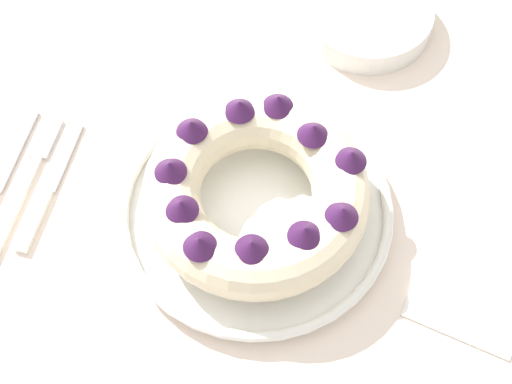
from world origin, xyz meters
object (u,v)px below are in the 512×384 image
Objects in this scene: serving_dish at (256,211)px; bundt_cake at (256,191)px; side_bowl at (367,16)px; napkin at (465,304)px; fork at (28,178)px; cake_knife at (46,194)px.

bundt_cake is at bearing 63.91° from serving_dish.
side_bowl is 1.45× the size of napkin.
fork is (-0.28, -0.01, -0.06)m from bundt_cake.
side_bowl is at bearing 76.27° from bundt_cake.
side_bowl is (0.08, 0.32, -0.04)m from bundt_cake.
fork is at bearing -176.93° from serving_dish.
fork is 1.19× the size of side_bowl.
napkin is at bearing -12.05° from bundt_cake.
napkin is (0.17, -0.37, -0.02)m from side_bowl.
serving_dish is at bearing 12.70° from cake_knife.
napkin is at bearing 3.18° from cake_knife.
side_bowl reaches higher than napkin.
bundt_cake is (0.00, 0.00, 0.05)m from serving_dish.
fork is 1.73× the size of napkin.
bundt_cake is at bearing 12.72° from cake_knife.
serving_dish reaches higher than napkin.
bundt_cake reaches higher than cake_knife.
side_bowl reaches higher than fork.
cake_knife is at bearing -173.07° from bundt_cake.
side_bowl is 0.41m from napkin.
serving_dish reaches higher than fork.
cake_knife is 0.48m from side_bowl.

